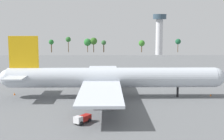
% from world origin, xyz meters
% --- Properties ---
extents(ground_plane, '(289.42, 289.42, 0.00)m').
position_xyz_m(ground_plane, '(0.00, 0.00, 0.00)').
color(ground_plane, slate).
extents(cargo_airplane, '(72.35, 67.28, 19.77)m').
position_xyz_m(cargo_airplane, '(-0.46, 0.00, 6.35)').
color(cargo_airplane, silver).
rests_on(cargo_airplane, ground_plane).
extents(pushback_tractor, '(4.15, 4.90, 2.04)m').
position_xyz_m(pushback_tractor, '(-7.46, -27.14, 1.13)').
color(pushback_tractor, silver).
rests_on(pushback_tractor, ground_plane).
extents(safety_cone_nose, '(0.54, 0.54, 0.77)m').
position_xyz_m(safety_cone_nose, '(32.56, 1.11, 0.39)').
color(safety_cone_nose, orange).
rests_on(safety_cone_nose, ground_plane).
extents(safety_cone_tail, '(0.57, 0.57, 0.82)m').
position_xyz_m(safety_cone_tail, '(-32.56, 3.69, 0.41)').
color(safety_cone_tail, orange).
rests_on(safety_cone_tail, ground_plane).
extents(control_tower, '(10.49, 10.49, 31.82)m').
position_xyz_m(control_tower, '(39.66, 147.67, 19.30)').
color(control_tower, silver).
rests_on(control_tower, ground_plane).
extents(tree_line_backdrop, '(114.39, 6.41, 13.38)m').
position_xyz_m(tree_line_backdrop, '(-4.33, 171.16, 8.94)').
color(tree_line_backdrop, '#51381E').
rests_on(tree_line_backdrop, ground_plane).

